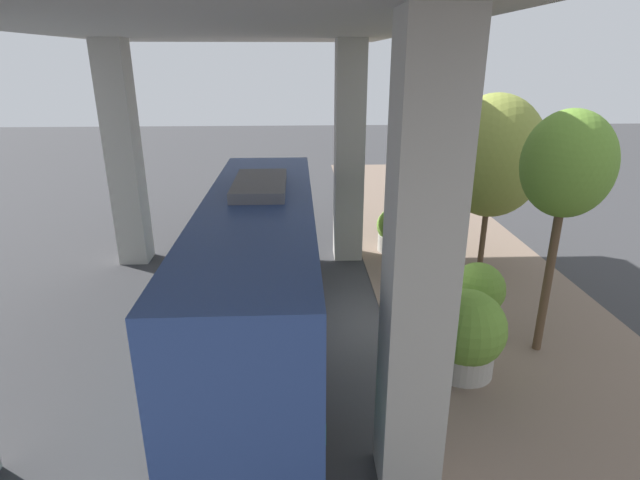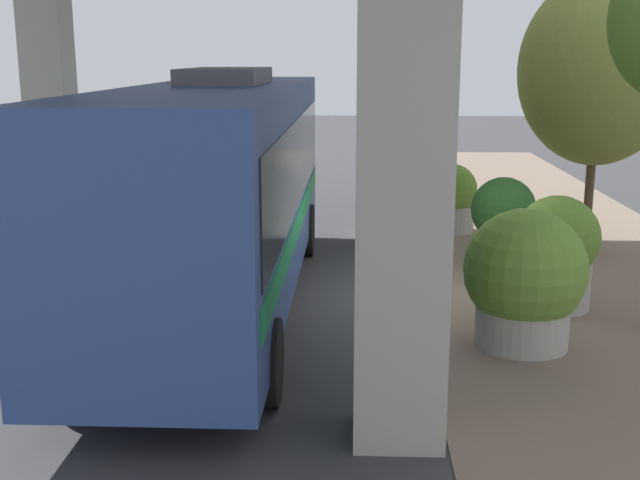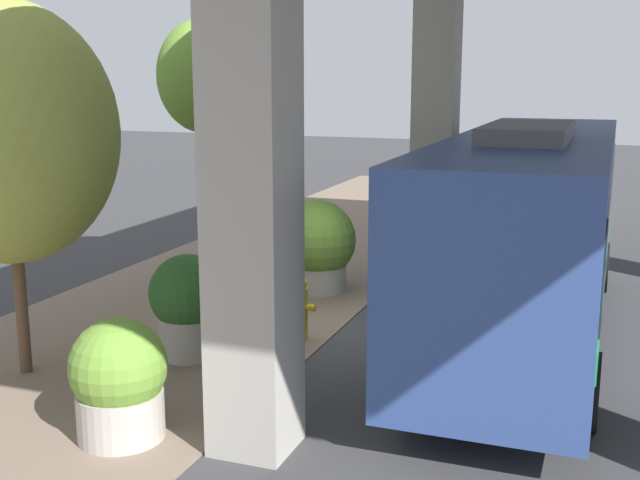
# 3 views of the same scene
# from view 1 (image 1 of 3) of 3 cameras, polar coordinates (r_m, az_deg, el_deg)

# --- Properties ---
(ground_plane) EXTENTS (80.00, 80.00, 0.00)m
(ground_plane) POSITION_cam_1_polar(r_m,az_deg,el_deg) (12.78, 7.49, -9.64)
(ground_plane) COLOR #38383A
(ground_plane) RESTS_ON ground
(sidewalk_strip) EXTENTS (6.00, 40.00, 0.02)m
(sidewalk_strip) POSITION_cam_1_polar(r_m,az_deg,el_deg) (13.61, 20.18, -8.80)
(sidewalk_strip) COLOR #7A6656
(sidewalk_strip) RESTS_ON ground
(overpass) EXTENTS (9.40, 17.47, 7.46)m
(overpass) POSITION_cam_1_polar(r_m,az_deg,el_deg) (11.07, -13.12, 20.51)
(overpass) COLOR #ADA89E
(overpass) RESTS_ON ground
(bus) EXTENTS (2.52, 10.22, 3.62)m
(bus) POSITION_cam_1_polar(r_m,az_deg,el_deg) (11.35, -6.90, -2.54)
(bus) COLOR #334C8C
(bus) RESTS_ON ground
(fire_hydrant) EXTENTS (0.53, 0.26, 1.10)m
(fire_hydrant) POSITION_cam_1_polar(r_m,az_deg,el_deg) (13.43, 8.79, -5.50)
(fire_hydrant) COLOR gold
(fire_hydrant) RESTS_ON ground
(planter_front) EXTENTS (1.62, 1.62, 1.88)m
(planter_front) POSITION_cam_1_polar(r_m,az_deg,el_deg) (10.93, 16.33, -10.26)
(planter_front) COLOR #ADA89E
(planter_front) RESTS_ON ground
(planter_middle) EXTENTS (1.17, 1.17, 1.52)m
(planter_middle) POSITION_cam_1_polar(r_m,az_deg,el_deg) (17.27, 8.40, 1.08)
(planter_middle) COLOR #ADA89E
(planter_middle) RESTS_ON ground
(planter_back) EXTENTS (1.28, 1.28, 1.76)m
(planter_back) POSITION_cam_1_polar(r_m,az_deg,el_deg) (12.62, 17.49, -6.26)
(planter_back) COLOR #ADA89E
(planter_back) RESTS_ON ground
(planter_extra) EXTENTS (1.20, 1.20, 1.64)m
(planter_extra) POSITION_cam_1_polar(r_m,az_deg,el_deg) (14.81, 12.89, -1.98)
(planter_extra) COLOR #ADA89E
(planter_extra) RESTS_ON ground
(street_tree_near) EXTENTS (1.82, 1.82, 5.39)m
(street_tree_near) POSITION_cam_1_polar(r_m,az_deg,el_deg) (11.29, 26.43, 7.57)
(street_tree_near) COLOR brown
(street_tree_near) RESTS_ON ground
(street_tree_far) EXTENTS (3.08, 3.08, 5.38)m
(street_tree_far) POSITION_cam_1_polar(r_m,az_deg,el_deg) (16.01, 19.12, 9.02)
(street_tree_far) COLOR brown
(street_tree_far) RESTS_ON ground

